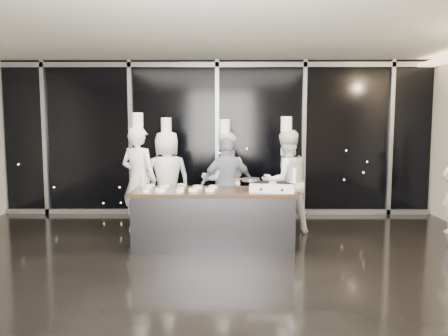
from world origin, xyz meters
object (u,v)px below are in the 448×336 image
object	(u,v)px
chef_far_left	(139,179)
chef_left	(167,178)
chef_center	(225,180)
guest	(228,184)
demo_counter	(214,219)
stove	(273,187)
chef_right	(285,181)
frying_pan	(250,180)
stock_pot	(295,175)

from	to	relation	value
chef_far_left	chef_left	distance (m)	0.63
chef_center	guest	world-z (taller)	chef_center
demo_counter	stove	size ratio (longest dim) A/B	3.43
chef_center	chef_right	bearing A→B (deg)	155.80
demo_counter	chef_right	distance (m)	1.60
chef_far_left	guest	size ratio (longest dim) A/B	1.25
chef_right	chef_left	bearing A→B (deg)	-33.37
stove	chef_left	world-z (taller)	chef_left
stove	frying_pan	distance (m)	0.36
demo_counter	stove	bearing A→B (deg)	-6.02
demo_counter	chef_left	world-z (taller)	chef_left
demo_counter	stock_pot	distance (m)	1.41
stove	chef_center	xyz separation A→B (m)	(-0.73, 1.35, -0.08)
chef_far_left	chef_center	xyz separation A→B (m)	(1.50, 0.32, -0.06)
stock_pot	guest	xyz separation A→B (m)	(-1.00, 1.22, -0.32)
guest	frying_pan	bearing A→B (deg)	90.76
stove	chef_right	world-z (taller)	chef_right
chef_right	frying_pan	bearing A→B (deg)	34.11
frying_pan	chef_right	size ratio (longest dim) A/B	0.24
chef_center	guest	xyz separation A→B (m)	(0.05, -0.17, -0.05)
stove	chef_right	xyz separation A→B (m)	(0.33, 1.02, -0.06)
chef_far_left	chef_right	world-z (taller)	chef_far_left
frying_pan	chef_far_left	bearing A→B (deg)	163.23
demo_counter	stock_pot	size ratio (longest dim) A/B	10.85
guest	chef_far_left	bearing A→B (deg)	-11.32
guest	stock_pot	bearing A→B (deg)	112.71
demo_counter	chef_right	bearing A→B (deg)	37.26
stock_pot	chef_right	xyz separation A→B (m)	(0.01, 1.08, -0.25)
stove	guest	distance (m)	1.36
chef_center	chef_left	bearing A→B (deg)	-15.22
demo_counter	frying_pan	bearing A→B (deg)	-2.21
stock_pot	chef_center	world-z (taller)	chef_center
stock_pot	chef_far_left	world-z (taller)	chef_far_left
chef_far_left	chef_left	world-z (taller)	chef_far_left
chef_left	guest	distance (m)	1.17
stove	frying_pan	size ratio (longest dim) A/B	1.48
frying_pan	chef_center	size ratio (longest dim) A/B	0.24
frying_pan	chef_far_left	world-z (taller)	chef_far_left
demo_counter	frying_pan	distance (m)	0.83
guest	chef_right	distance (m)	1.02
frying_pan	chef_left	xyz separation A→B (m)	(-1.46, 1.42, -0.16)
guest	chef_left	bearing A→B (deg)	-32.59
chef_far_left	guest	world-z (taller)	chef_far_left
stock_pot	chef_left	world-z (taller)	chef_left
stove	guest	size ratio (longest dim) A/B	0.43
stock_pot	guest	world-z (taller)	guest
chef_left	demo_counter	bearing A→B (deg)	101.21
frying_pan	chef_right	world-z (taller)	chef_right
chef_far_left	chef_center	bearing A→B (deg)	-143.89
demo_counter	chef_far_left	size ratio (longest dim) A/B	1.18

